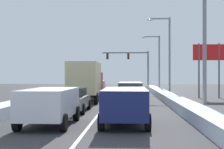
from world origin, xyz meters
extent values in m
plane|color=#333335|center=(0.00, 19.14, 0.00)|extent=(124.40, 124.40, 0.00)
cube|color=silver|center=(0.00, 23.92, 0.00)|extent=(0.14, 52.63, 0.01)
cube|color=silver|center=(5.30, 23.92, 0.32)|extent=(1.27, 52.63, 0.63)
cube|color=silver|center=(-5.30, 23.92, 0.32)|extent=(1.46, 52.63, 0.63)
cube|color=navy|center=(1.60, 7.86, 1.04)|extent=(1.95, 4.90, 1.25)
cube|color=black|center=(1.60, 5.45, 1.32)|extent=(1.56, 0.06, 0.55)
cube|color=red|center=(0.82, 5.46, 0.94)|extent=(0.20, 0.08, 0.28)
cube|color=red|center=(2.38, 5.46, 0.94)|extent=(0.20, 0.08, 0.28)
cylinder|color=black|center=(0.64, 9.56, 0.37)|extent=(0.25, 0.74, 0.74)
cylinder|color=black|center=(2.55, 9.56, 0.37)|extent=(0.25, 0.74, 0.74)
cylinder|color=black|center=(0.64, 6.16, 0.37)|extent=(0.25, 0.74, 0.74)
cylinder|color=black|center=(2.55, 6.16, 0.37)|extent=(0.25, 0.74, 0.74)
cube|color=#B7BABF|center=(1.93, 14.94, 0.63)|extent=(1.82, 4.50, 0.70)
cube|color=black|center=(1.93, 14.79, 1.23)|extent=(1.64, 2.20, 0.55)
cube|color=red|center=(1.24, 12.74, 0.75)|extent=(0.24, 0.08, 0.14)
cube|color=red|center=(2.63, 12.74, 0.75)|extent=(0.24, 0.08, 0.14)
cylinder|color=black|center=(1.04, 16.49, 0.33)|extent=(0.22, 0.66, 0.66)
cylinder|color=black|center=(2.82, 16.49, 0.33)|extent=(0.22, 0.66, 0.66)
cylinder|color=black|center=(1.04, 13.39, 0.33)|extent=(0.22, 0.66, 0.66)
cylinder|color=black|center=(2.82, 13.39, 0.33)|extent=(0.22, 0.66, 0.66)
cube|color=#38383D|center=(1.89, 21.94, 1.04)|extent=(1.95, 4.90, 1.25)
cube|color=black|center=(1.89, 19.53, 1.32)|extent=(1.56, 0.06, 0.55)
cube|color=red|center=(1.11, 19.54, 0.94)|extent=(0.20, 0.08, 0.28)
cube|color=red|center=(2.67, 19.54, 0.94)|extent=(0.20, 0.08, 0.28)
cylinder|color=black|center=(0.94, 23.64, 0.37)|extent=(0.25, 0.74, 0.74)
cylinder|color=black|center=(2.85, 23.64, 0.37)|extent=(0.25, 0.74, 0.74)
cylinder|color=black|center=(0.94, 20.24, 0.37)|extent=(0.25, 0.74, 0.74)
cylinder|color=black|center=(2.85, 20.24, 0.37)|extent=(0.25, 0.74, 0.74)
cube|color=#1E5633|center=(1.81, 28.15, 0.63)|extent=(1.82, 4.50, 0.70)
cube|color=black|center=(1.81, 28.00, 1.23)|extent=(1.64, 2.20, 0.55)
cube|color=red|center=(1.12, 25.95, 0.75)|extent=(0.24, 0.08, 0.14)
cube|color=red|center=(2.50, 25.95, 0.75)|extent=(0.24, 0.08, 0.14)
cylinder|color=black|center=(0.92, 29.70, 0.33)|extent=(0.22, 0.66, 0.66)
cylinder|color=black|center=(2.70, 29.70, 0.33)|extent=(0.22, 0.66, 0.66)
cylinder|color=black|center=(0.92, 26.60, 0.33)|extent=(0.22, 0.66, 0.66)
cylinder|color=black|center=(2.70, 26.60, 0.33)|extent=(0.22, 0.66, 0.66)
cube|color=silver|center=(-1.81, 7.59, 1.04)|extent=(1.95, 4.90, 1.25)
cube|color=black|center=(-1.81, 5.18, 1.32)|extent=(1.56, 0.06, 0.55)
cube|color=red|center=(-2.59, 5.19, 0.94)|extent=(0.20, 0.08, 0.28)
cube|color=red|center=(-1.03, 5.19, 0.94)|extent=(0.20, 0.08, 0.28)
cylinder|color=black|center=(-2.77, 9.29, 0.37)|extent=(0.25, 0.74, 0.74)
cylinder|color=black|center=(-0.86, 9.29, 0.37)|extent=(0.25, 0.74, 0.74)
cylinder|color=black|center=(-2.77, 5.89, 0.37)|extent=(0.25, 0.74, 0.74)
cylinder|color=black|center=(-0.86, 5.89, 0.37)|extent=(0.25, 0.74, 0.74)
cube|color=slate|center=(-1.77, 13.41, 0.63)|extent=(1.82, 4.50, 0.70)
cube|color=black|center=(-1.77, 13.26, 1.23)|extent=(1.64, 2.20, 0.55)
cube|color=red|center=(-2.47, 11.21, 0.75)|extent=(0.24, 0.08, 0.14)
cube|color=red|center=(-1.08, 11.21, 0.75)|extent=(0.24, 0.08, 0.14)
cylinder|color=black|center=(-2.66, 14.96, 0.33)|extent=(0.22, 0.66, 0.66)
cylinder|color=black|center=(-0.88, 14.96, 0.33)|extent=(0.22, 0.66, 0.66)
cylinder|color=black|center=(-2.66, 11.86, 0.33)|extent=(0.22, 0.66, 0.66)
cylinder|color=black|center=(-0.88, 11.86, 0.33)|extent=(0.22, 0.66, 0.66)
cube|color=maroon|center=(-1.91, 24.01, 1.56)|extent=(2.35, 2.20, 2.00)
cube|color=#D1C18C|center=(-1.91, 20.41, 2.06)|extent=(2.35, 5.00, 2.60)
cylinder|color=black|center=(-3.03, 24.31, 0.46)|extent=(0.28, 0.92, 0.92)
cylinder|color=black|center=(-0.78, 24.31, 0.46)|extent=(0.28, 0.92, 0.92)
cylinder|color=black|center=(-3.03, 18.91, 0.46)|extent=(0.28, 0.92, 0.92)
cylinder|color=black|center=(-0.78, 18.91, 0.46)|extent=(0.28, 0.92, 0.92)
cube|color=#937F60|center=(-1.94, 29.32, 1.04)|extent=(1.95, 4.90, 1.25)
cube|color=black|center=(-1.94, 26.91, 1.32)|extent=(1.56, 0.06, 0.55)
cube|color=red|center=(-2.72, 26.92, 0.94)|extent=(0.20, 0.08, 0.28)
cube|color=red|center=(-1.16, 26.92, 0.94)|extent=(0.20, 0.08, 0.28)
cylinder|color=black|center=(-2.89, 31.02, 0.37)|extent=(0.25, 0.74, 0.74)
cylinder|color=black|center=(-0.98, 31.02, 0.37)|extent=(0.25, 0.74, 0.74)
cylinder|color=black|center=(-2.89, 27.62, 0.37)|extent=(0.25, 0.74, 0.74)
cylinder|color=black|center=(-0.98, 27.62, 0.37)|extent=(0.25, 0.74, 0.74)
cylinder|color=slate|center=(4.90, 47.85, 3.10)|extent=(0.28, 0.28, 6.20)
cube|color=slate|center=(1.20, 47.85, 5.95)|extent=(7.40, 0.20, 0.20)
cube|color=black|center=(1.70, 47.85, 5.38)|extent=(0.34, 0.34, 0.95)
sphere|color=red|center=(1.70, 47.66, 5.66)|extent=(0.22, 0.22, 0.22)
sphere|color=#593F0C|center=(1.70, 47.66, 5.38)|extent=(0.22, 0.22, 0.22)
sphere|color=#0C3819|center=(1.70, 47.66, 5.09)|extent=(0.22, 0.22, 0.22)
cube|color=black|center=(-1.70, 47.85, 5.38)|extent=(0.34, 0.34, 0.95)
sphere|color=red|center=(-1.70, 47.66, 5.66)|extent=(0.22, 0.22, 0.22)
sphere|color=#593F0C|center=(-1.70, 47.66, 5.38)|extent=(0.22, 0.22, 0.22)
sphere|color=#0C3819|center=(-1.70, 47.66, 5.09)|extent=(0.22, 0.22, 0.22)
cylinder|color=gray|center=(6.11, 11.96, 4.12)|extent=(0.22, 0.22, 8.25)
cylinder|color=gray|center=(6.38, 31.10, 4.42)|extent=(0.22, 0.22, 8.85)
cube|color=gray|center=(5.28, 31.10, 8.70)|extent=(2.20, 0.14, 0.14)
ellipsoid|color=#EAE5C6|center=(4.18, 31.10, 8.60)|extent=(0.70, 0.36, 0.24)
cylinder|color=gray|center=(6.06, 40.67, 3.94)|extent=(0.22, 0.22, 7.88)
cube|color=gray|center=(4.96, 40.67, 7.73)|extent=(2.20, 0.14, 0.14)
ellipsoid|color=#EAE5C6|center=(3.86, 40.67, 7.63)|extent=(0.70, 0.36, 0.24)
cylinder|color=#59595B|center=(8.84, 27.03, 2.75)|extent=(0.16, 0.16, 5.50)
cylinder|color=#59595B|center=(10.84, 27.03, 2.75)|extent=(0.16, 0.16, 5.50)
cube|color=red|center=(9.84, 27.03, 4.60)|extent=(3.20, 0.12, 1.60)
camera|label=1|loc=(1.78, -7.84, 2.29)|focal=54.98mm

